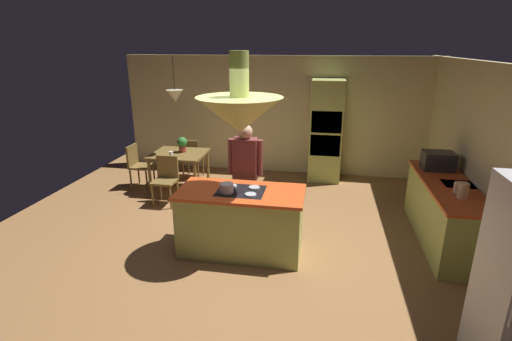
# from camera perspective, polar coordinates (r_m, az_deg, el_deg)

# --- Properties ---
(ground) EXTENTS (8.16, 8.16, 0.00)m
(ground) POSITION_cam_1_polar(r_m,az_deg,el_deg) (5.67, -1.74, -10.85)
(ground) COLOR olive
(wall_back) EXTENTS (6.80, 0.10, 2.55)m
(wall_back) POSITION_cam_1_polar(r_m,az_deg,el_deg) (8.48, 3.03, 8.26)
(wall_back) COLOR beige
(wall_back) RESTS_ON ground
(wall_right) EXTENTS (0.10, 7.20, 2.55)m
(wall_right) POSITION_cam_1_polar(r_m,az_deg,el_deg) (5.87, 31.87, 0.81)
(wall_right) COLOR beige
(wall_right) RESTS_ON ground
(kitchen_island) EXTENTS (1.71, 0.85, 0.92)m
(kitchen_island) POSITION_cam_1_polar(r_m,az_deg,el_deg) (5.28, -2.24, -7.58)
(kitchen_island) COLOR #A8B259
(kitchen_island) RESTS_ON ground
(counter_run_right) EXTENTS (0.73, 2.22, 0.90)m
(counter_run_right) POSITION_cam_1_polar(r_m,az_deg,el_deg) (6.17, 26.44, -5.61)
(counter_run_right) COLOR #A8B259
(counter_run_right) RESTS_ON ground
(oven_tower) EXTENTS (0.66, 0.62, 2.10)m
(oven_tower) POSITION_cam_1_polar(r_m,az_deg,el_deg) (8.06, 10.45, 5.82)
(oven_tower) COLOR #A8B259
(oven_tower) RESTS_ON ground
(dining_table) EXTENTS (1.02, 0.91, 0.76)m
(dining_table) POSITION_cam_1_polar(r_m,az_deg,el_deg) (7.57, -11.47, 1.85)
(dining_table) COLOR brown
(dining_table) RESTS_ON ground
(person_at_island) EXTENTS (0.53, 0.22, 1.67)m
(person_at_island) POSITION_cam_1_polar(r_m,az_deg,el_deg) (5.74, -1.60, -0.01)
(person_at_island) COLOR tan
(person_at_island) RESTS_ON ground
(range_hood) EXTENTS (1.10, 1.10, 1.00)m
(range_hood) POSITION_cam_1_polar(r_m,az_deg,el_deg) (4.82, -2.47, 8.66)
(range_hood) COLOR #A8B259
(pendant_light_over_table) EXTENTS (0.32, 0.32, 0.82)m
(pendant_light_over_table) POSITION_cam_1_polar(r_m,az_deg,el_deg) (7.33, -12.07, 10.91)
(pendant_light_over_table) COLOR beige
(chair_facing_island) EXTENTS (0.40, 0.40, 0.87)m
(chair_facing_island) POSITION_cam_1_polar(r_m,az_deg,el_deg) (7.02, -13.38, -0.92)
(chair_facing_island) COLOR brown
(chair_facing_island) RESTS_ON ground
(chair_by_back_wall) EXTENTS (0.40, 0.40, 0.87)m
(chair_by_back_wall) POSITION_cam_1_polar(r_m,az_deg,el_deg) (8.22, -9.70, 2.16)
(chair_by_back_wall) COLOR brown
(chair_by_back_wall) RESTS_ON ground
(chair_at_corner) EXTENTS (0.40, 0.40, 0.87)m
(chair_at_corner) POSITION_cam_1_polar(r_m,az_deg,el_deg) (7.98, -17.35, 1.07)
(chair_at_corner) COLOR brown
(chair_at_corner) RESTS_ON ground
(potted_plant_on_table) EXTENTS (0.20, 0.20, 0.30)m
(potted_plant_on_table) POSITION_cam_1_polar(r_m,az_deg,el_deg) (7.56, -11.02, 3.98)
(potted_plant_on_table) COLOR #99382D
(potted_plant_on_table) RESTS_ON dining_table
(cup_on_table) EXTENTS (0.07, 0.07, 0.09)m
(cup_on_table) POSITION_cam_1_polar(r_m,az_deg,el_deg) (7.35, -12.64, 2.47)
(cup_on_table) COLOR white
(cup_on_table) RESTS_ON dining_table
(canister_flour) EXTENTS (0.13, 0.13, 0.21)m
(canister_flour) POSITION_cam_1_polar(r_m,az_deg,el_deg) (5.50, 28.67, -2.66)
(canister_flour) COLOR #E0B78C
(canister_flour) RESTS_ON counter_run_right
(canister_sugar) EXTENTS (0.12, 0.12, 0.15)m
(canister_sugar) POSITION_cam_1_polar(r_m,az_deg,el_deg) (5.67, 28.09, -2.29)
(canister_sugar) COLOR #E0B78C
(canister_sugar) RESTS_ON counter_run_right
(microwave_on_counter) EXTENTS (0.46, 0.36, 0.28)m
(microwave_on_counter) POSITION_cam_1_polar(r_m,az_deg,el_deg) (6.58, 25.67, 1.33)
(microwave_on_counter) COLOR #232326
(microwave_on_counter) RESTS_ON counter_run_right
(cooking_pot_on_cooktop) EXTENTS (0.18, 0.18, 0.12)m
(cooking_pot_on_cooktop) POSITION_cam_1_polar(r_m,az_deg,el_deg) (4.99, -4.44, -2.62)
(cooking_pot_on_cooktop) COLOR #B2B2B7
(cooking_pot_on_cooktop) RESTS_ON kitchen_island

